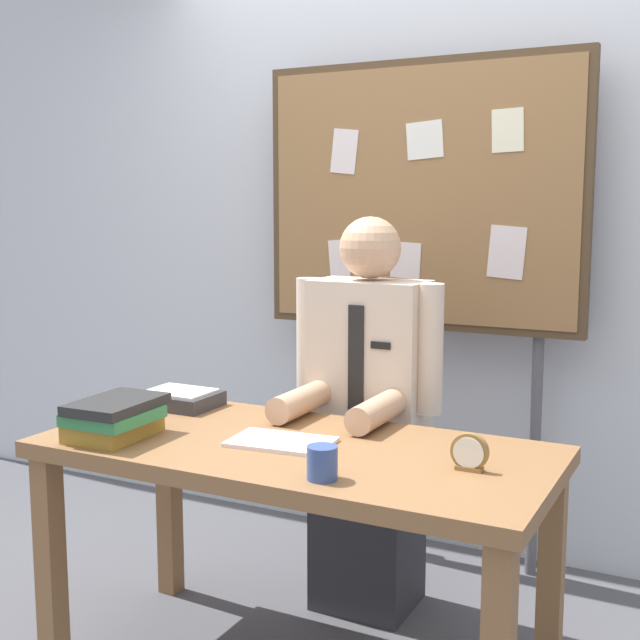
# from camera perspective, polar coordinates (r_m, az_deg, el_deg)

# --- Properties ---
(back_wall) EXTENTS (6.40, 0.08, 2.70)m
(back_wall) POSITION_cam_1_polar(r_m,az_deg,el_deg) (3.51, 8.02, 6.27)
(back_wall) COLOR silver
(back_wall) RESTS_ON ground_plane
(desk) EXTENTS (1.52, 0.72, 0.75)m
(desk) POSITION_cam_1_polar(r_m,az_deg,el_deg) (2.51, -1.73, -10.69)
(desk) COLOR brown
(desk) RESTS_ON ground_plane
(person) EXTENTS (0.55, 0.56, 1.41)m
(person) POSITION_cam_1_polar(r_m,az_deg,el_deg) (2.97, 3.29, -7.53)
(person) COLOR #2D2D33
(person) RESTS_ON ground_plane
(bulletin_board) EXTENTS (1.31, 0.09, 2.01)m
(bulletin_board) POSITION_cam_1_polar(r_m,az_deg,el_deg) (3.32, 6.90, 7.94)
(bulletin_board) COLOR #4C3823
(bulletin_board) RESTS_ON ground_plane
(book_stack) EXTENTS (0.23, 0.30, 0.12)m
(book_stack) POSITION_cam_1_polar(r_m,az_deg,el_deg) (2.60, -13.98, -6.57)
(book_stack) COLOR olive
(book_stack) RESTS_ON desk
(open_notebook) EXTENTS (0.32, 0.22, 0.01)m
(open_notebook) POSITION_cam_1_polar(r_m,az_deg,el_deg) (2.48, -2.68, -8.38)
(open_notebook) COLOR silver
(open_notebook) RESTS_ON desk
(desk_clock) EXTENTS (0.10, 0.04, 0.10)m
(desk_clock) POSITION_cam_1_polar(r_m,az_deg,el_deg) (2.26, 10.26, -9.04)
(desk_clock) COLOR olive
(desk_clock) RESTS_ON desk
(coffee_mug) EXTENTS (0.08, 0.08, 0.09)m
(coffee_mug) POSITION_cam_1_polar(r_m,az_deg,el_deg) (2.16, 0.16, -9.80)
(coffee_mug) COLOR #334C8C
(coffee_mug) RESTS_ON desk
(paper_tray) EXTENTS (0.26, 0.20, 0.06)m
(paper_tray) POSITION_cam_1_polar(r_m,az_deg,el_deg) (2.96, -9.62, -5.35)
(paper_tray) COLOR #333338
(paper_tray) RESTS_ON desk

